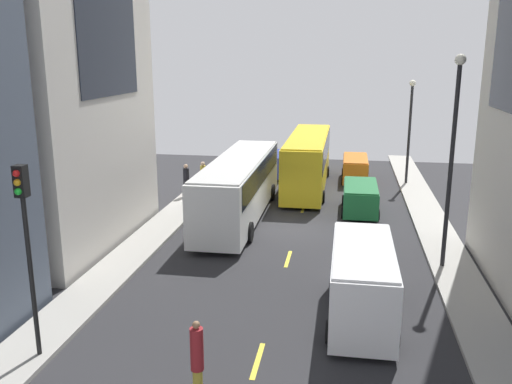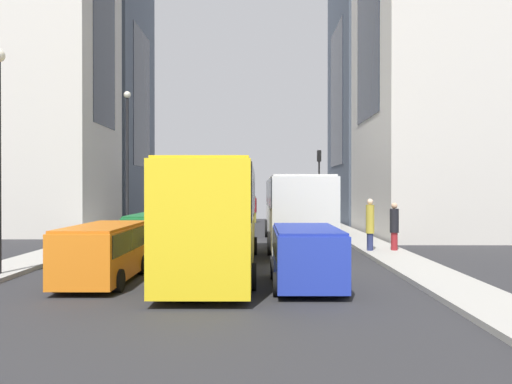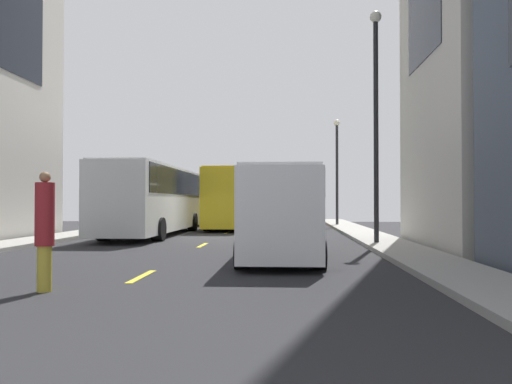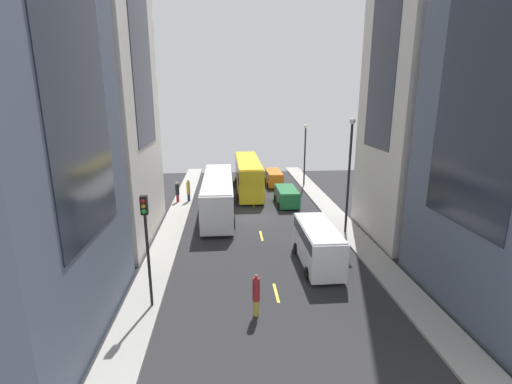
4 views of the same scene
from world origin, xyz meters
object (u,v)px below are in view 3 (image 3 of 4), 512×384
at_px(streetcar_yellow, 234,195).
at_px(car_orange_1, 285,211).
at_px(delivery_van_white, 281,207).
at_px(pedestrian_crossing_mid, 45,228).
at_px(car_blue_2, 199,211).
at_px(pedestrian_walking_far, 118,208).
at_px(pedestrian_crossing_near, 99,209).
at_px(city_bus_white, 155,195).
at_px(car_green_0, 288,215).

distance_m(streetcar_yellow, car_orange_1, 4.25).
distance_m(delivery_van_white, pedestrian_crossing_mid, 6.81).
height_order(delivery_van_white, car_blue_2, delivery_van_white).
height_order(car_orange_1, pedestrian_walking_far, pedestrian_walking_far).
distance_m(streetcar_yellow, delivery_van_white, 19.06).
bearing_deg(pedestrian_crossing_mid, pedestrian_crossing_near, 104.05).
bearing_deg(streetcar_yellow, car_blue_2, 130.64).
xyz_separation_m(streetcar_yellow, car_blue_2, (-2.77, 3.23, -1.12)).
bearing_deg(car_blue_2, delivery_van_white, -74.75).
distance_m(city_bus_white, car_orange_1, 12.08).
height_order(car_green_0, pedestrian_crossing_near, pedestrian_crossing_near).
bearing_deg(city_bus_white, car_green_0, 17.53).
xyz_separation_m(city_bus_white, car_blue_2, (0.42, 10.88, -1.01)).
bearing_deg(car_orange_1, pedestrian_crossing_mid, -99.22).
relative_size(car_orange_1, pedestrian_crossing_mid, 2.06).
distance_m(streetcar_yellow, pedestrian_crossing_near, 8.44).
relative_size(delivery_van_white, car_blue_2, 1.43).
relative_size(car_orange_1, pedestrian_walking_far, 2.07).
bearing_deg(city_bus_white, car_orange_1, 57.82).
height_order(streetcar_yellow, car_blue_2, streetcar_yellow).
bearing_deg(car_blue_2, pedestrian_walking_far, -115.15).
xyz_separation_m(car_green_0, pedestrian_crossing_near, (-10.71, 1.38, 0.27)).
distance_m(streetcar_yellow, pedestrian_crossing_mid, 24.07).
bearing_deg(pedestrian_crossing_mid, streetcar_yellow, 84.15).
height_order(car_blue_2, pedestrian_crossing_near, pedestrian_crossing_near).
relative_size(city_bus_white, streetcar_yellow, 1.07).
xyz_separation_m(streetcar_yellow, pedestrian_crossing_mid, (-1.10, -24.03, -0.94)).
height_order(streetcar_yellow, pedestrian_walking_far, streetcar_yellow).
bearing_deg(pedestrian_crossing_mid, city_bus_white, 94.05).
distance_m(car_orange_1, pedestrian_crossing_mid, 26.92).
xyz_separation_m(streetcar_yellow, delivery_van_white, (3.22, -18.77, -0.61)).
relative_size(streetcar_yellow, car_blue_2, 2.97).
bearing_deg(car_green_0, pedestrian_walking_far, 171.23).
xyz_separation_m(car_blue_2, pedestrian_crossing_near, (-4.50, -7.41, 0.23)).
bearing_deg(car_orange_1, delivery_van_white, -89.99).
height_order(city_bus_white, pedestrian_walking_far, city_bus_white).
bearing_deg(pedestrian_walking_far, car_orange_1, -102.75).
bearing_deg(car_blue_2, streetcar_yellow, -49.36).
xyz_separation_m(delivery_van_white, car_blue_2, (-6.00, 22.01, -0.52)).
height_order(delivery_van_white, pedestrian_crossing_mid, delivery_van_white).
distance_m(car_green_0, car_orange_1, 8.10).
xyz_separation_m(city_bus_white, pedestrian_crossing_mid, (2.10, -16.38, -0.83)).
bearing_deg(car_green_0, car_blue_2, 125.21).
relative_size(city_bus_white, pedestrian_walking_far, 5.79).
relative_size(car_green_0, car_orange_1, 0.96).
distance_m(streetcar_yellow, pedestrian_walking_far, 7.47).
relative_size(car_orange_1, pedestrian_crossing_near, 2.24).
xyz_separation_m(car_green_0, pedestrian_walking_far, (-9.64, 1.49, 0.36)).
xyz_separation_m(delivery_van_white, car_orange_1, (-0.01, 21.31, -0.50)).
relative_size(city_bus_white, pedestrian_crossing_near, 6.27).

